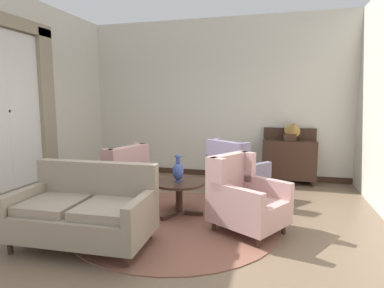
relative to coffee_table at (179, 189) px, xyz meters
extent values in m
plane|color=brown|center=(0.04, -0.59, -0.40)|extent=(8.90, 8.90, 0.00)
cube|color=beige|center=(0.04, 2.59, 1.30)|extent=(5.84, 0.08, 3.39)
cube|color=beige|center=(-2.80, 0.36, 1.30)|extent=(0.08, 4.45, 3.39)
cube|color=#382319|center=(0.04, 2.53, -0.34)|extent=(5.68, 0.03, 0.12)
cylinder|color=brown|center=(0.04, -0.29, -0.39)|extent=(2.82, 2.82, 0.01)
cube|color=silver|center=(-2.74, -0.20, 1.11)|extent=(0.03, 1.27, 2.41)
cube|color=white|center=(-2.72, -0.20, 1.11)|extent=(0.02, 1.35, 2.49)
cube|color=white|center=(-2.72, -0.20, 1.11)|extent=(0.02, 0.04, 2.41)
cube|color=white|center=(-2.72, -0.20, 1.11)|extent=(0.02, 1.27, 0.04)
cube|color=gray|center=(-2.68, 0.61, 1.16)|extent=(0.10, 0.32, 2.71)
cube|color=gray|center=(-2.68, -0.20, 2.47)|extent=(0.10, 1.95, 0.20)
cylinder|color=#382319|center=(0.00, 0.00, 0.09)|extent=(0.76, 0.76, 0.04)
cylinder|color=#382319|center=(0.00, 0.00, -0.14)|extent=(0.10, 0.10, 0.42)
cube|color=#382319|center=(0.22, 0.01, -0.36)|extent=(0.28, 0.07, 0.07)
cube|color=#382319|center=(-0.09, 0.20, -0.36)|extent=(0.17, 0.28, 0.07)
cube|color=#382319|center=(-0.10, -0.20, -0.36)|extent=(0.18, 0.28, 0.07)
cylinder|color=#384C93|center=(-0.01, -0.03, 0.12)|extent=(0.09, 0.09, 0.02)
ellipsoid|color=#384C93|center=(-0.01, -0.03, 0.26)|extent=(0.16, 0.16, 0.25)
cylinder|color=#384C93|center=(-0.01, -0.03, 0.44)|extent=(0.06, 0.06, 0.10)
torus|color=#384C93|center=(-0.01, -0.03, 0.49)|extent=(0.11, 0.11, 0.02)
cube|color=gray|center=(-0.77, -1.26, -0.11)|extent=(1.60, 0.90, 0.29)
cube|color=gray|center=(-0.78, -0.91, 0.28)|extent=(1.57, 0.20, 0.50)
cube|color=gray|center=(-1.11, -1.32, 0.08)|extent=(0.65, 0.67, 0.10)
cube|color=gray|center=(-0.42, -1.29, 0.08)|extent=(0.65, 0.67, 0.10)
cube|color=gray|center=(-1.49, -1.34, 0.14)|extent=(0.14, 0.75, 0.21)
cube|color=gray|center=(-0.04, -1.28, 0.14)|extent=(0.14, 0.75, 0.21)
cylinder|color=#382319|center=(-1.44, -1.63, -0.33)|extent=(0.06, 0.06, 0.14)
cylinder|color=#382319|center=(-0.07, -1.58, -0.33)|extent=(0.06, 0.06, 0.14)
cylinder|color=#382319|center=(-1.46, -0.95, -0.33)|extent=(0.06, 0.06, 0.14)
cylinder|color=#382319|center=(-0.10, -0.89, -0.33)|extent=(0.06, 0.06, 0.14)
cube|color=tan|center=(1.04, -0.38, -0.11)|extent=(1.09, 1.05, 0.30)
cube|color=tan|center=(0.74, -0.20, 0.31)|extent=(0.49, 0.70, 0.53)
cube|color=tan|center=(0.66, -0.52, 0.37)|extent=(0.22, 0.19, 0.40)
cube|color=tan|center=(0.98, 0.02, 0.37)|extent=(0.22, 0.19, 0.40)
cube|color=tan|center=(0.92, -0.68, 0.15)|extent=(0.68, 0.46, 0.22)
cube|color=tan|center=(1.24, -0.13, 0.15)|extent=(0.68, 0.46, 0.22)
cylinder|color=#382319|center=(1.18, -0.80, -0.33)|extent=(0.06, 0.06, 0.14)
cylinder|color=#382319|center=(1.47, -0.31, -0.33)|extent=(0.06, 0.06, 0.14)
cylinder|color=#382319|center=(0.60, -0.46, -0.33)|extent=(0.06, 0.06, 0.14)
cylinder|color=#382319|center=(0.89, 0.04, -0.33)|extent=(0.06, 0.06, 0.14)
cube|color=slate|center=(0.72, 1.16, -0.11)|extent=(1.11, 1.12, 0.29)
cube|color=slate|center=(0.52, 0.89, 0.32)|extent=(0.71, 0.57, 0.57)
cube|color=slate|center=(0.85, 0.76, 0.39)|extent=(0.20, 0.22, 0.43)
cube|color=slate|center=(0.30, 1.16, 0.39)|extent=(0.20, 0.22, 0.43)
cube|color=slate|center=(1.02, 1.00, 0.13)|extent=(0.51, 0.64, 0.19)
cube|color=slate|center=(0.48, 1.40, 0.13)|extent=(0.51, 0.64, 0.19)
cylinder|color=#382319|center=(1.17, 1.24, -0.33)|extent=(0.06, 0.06, 0.14)
cylinder|color=#382319|center=(0.67, 1.61, -0.33)|extent=(0.06, 0.06, 0.14)
cylinder|color=#382319|center=(0.77, 0.71, -0.33)|extent=(0.06, 0.06, 0.14)
cylinder|color=#382319|center=(0.27, 1.08, -0.33)|extent=(0.06, 0.06, 0.14)
cube|color=tan|center=(-1.15, 0.15, -0.11)|extent=(1.00, 1.00, 0.28)
cube|color=tan|center=(-0.82, 0.06, 0.30)|extent=(0.34, 0.83, 0.55)
cube|color=tan|center=(-0.81, 0.44, 0.37)|extent=(0.22, 0.15, 0.42)
cube|color=tan|center=(-0.99, -0.26, 0.37)|extent=(0.22, 0.15, 0.42)
cube|color=tan|center=(-1.10, 0.51, 0.14)|extent=(0.72, 0.28, 0.21)
cube|color=tan|center=(-1.28, -0.19, 0.14)|extent=(0.72, 0.28, 0.21)
cylinder|color=#382319|center=(-1.38, 0.55, -0.33)|extent=(0.06, 0.06, 0.14)
cylinder|color=#382319|center=(-1.55, -0.09, -0.33)|extent=(0.06, 0.06, 0.14)
cylinder|color=#382319|center=(-0.74, 0.39, -0.33)|extent=(0.06, 0.06, 0.14)
cylinder|color=#382319|center=(-0.91, -0.25, -0.33)|extent=(0.06, 0.06, 0.14)
cube|color=#382319|center=(1.59, 2.29, 0.09)|extent=(1.03, 0.40, 0.77)
cube|color=#382319|center=(1.59, 2.47, 0.60)|extent=(1.03, 0.04, 0.24)
cube|color=#382319|center=(1.13, 2.14, -0.35)|extent=(0.06, 0.06, 0.10)
cube|color=#382319|center=(2.06, 2.14, -0.35)|extent=(0.06, 0.06, 0.10)
cube|color=#382319|center=(1.13, 2.44, -0.35)|extent=(0.06, 0.06, 0.10)
cube|color=#382319|center=(2.06, 2.44, -0.35)|extent=(0.06, 0.06, 0.10)
cube|color=#382319|center=(1.59, 2.27, 0.55)|extent=(0.24, 0.24, 0.14)
cone|color=#B28942|center=(1.65, 2.19, 0.76)|extent=(0.37, 0.45, 0.42)
camera|label=1|loc=(1.35, -4.32, 1.28)|focal=29.97mm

